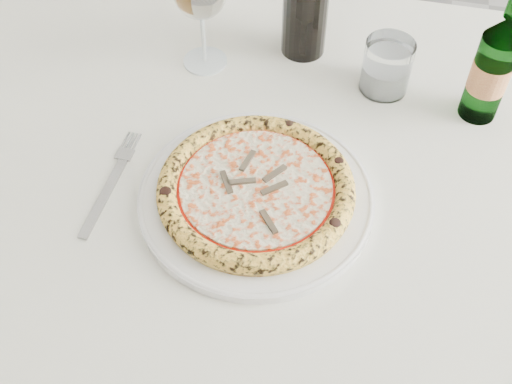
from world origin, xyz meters
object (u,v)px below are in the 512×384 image
dining_table (270,186)px  beer_bottle (492,68)px  pizza (256,189)px  tumbler (386,69)px  plate (256,197)px

dining_table → beer_bottle: 0.38m
pizza → tumbler: tumbler is taller
plate → tumbler: (0.15, 0.28, 0.03)m
pizza → plate: bearing=60.0°
plate → beer_bottle: beer_bottle is taller
dining_table → pizza: size_ratio=5.44×
plate → dining_table: bearing=90.0°
beer_bottle → pizza: bearing=-140.1°
pizza → dining_table: bearing=90.0°
plate → tumbler: size_ratio=3.75×
plate → beer_bottle: 0.40m
pizza → tumbler: (0.15, 0.28, 0.01)m
dining_table → pizza: pizza is taller
dining_table → plate: (-0.00, -0.10, 0.09)m
dining_table → plate: 0.14m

